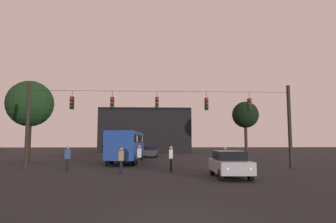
% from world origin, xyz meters
% --- Properties ---
extents(ground_plane, '(168.00, 168.00, 0.00)m').
position_xyz_m(ground_plane, '(0.00, 24.50, 0.00)').
color(ground_plane, black).
rests_on(ground_plane, ground).
extents(overhead_signal_span, '(20.56, 0.44, 6.53)m').
position_xyz_m(overhead_signal_span, '(-0.03, 14.95, 3.87)').
color(overhead_signal_span, black).
rests_on(overhead_signal_span, ground).
extents(city_bus, '(2.96, 11.09, 3.00)m').
position_xyz_m(city_bus, '(-3.25, 22.16, 1.87)').
color(city_bus, navy).
rests_on(city_bus, ground).
extents(car_near_right, '(1.93, 4.38, 1.52)m').
position_xyz_m(car_near_right, '(3.83, 9.15, 0.80)').
color(car_near_right, '#99999E').
rests_on(car_near_right, ground).
extents(car_far_left, '(2.21, 4.46, 1.52)m').
position_xyz_m(car_far_left, '(-1.06, 31.96, 0.80)').
color(car_far_left, '#2D2D33').
rests_on(car_far_left, ground).
extents(pedestrian_crossing_left, '(0.28, 0.39, 1.76)m').
position_xyz_m(pedestrian_crossing_left, '(0.62, 12.62, 1.00)').
color(pedestrian_crossing_left, black).
rests_on(pedestrian_crossing_left, ground).
extents(pedestrian_crossing_center, '(0.30, 0.40, 1.79)m').
position_xyz_m(pedestrian_crossing_center, '(-1.65, 14.61, 1.02)').
color(pedestrian_crossing_center, black).
rests_on(pedestrian_crossing_center, ground).
extents(pedestrian_crossing_right, '(0.33, 0.41, 1.64)m').
position_xyz_m(pedestrian_crossing_right, '(4.93, 14.88, 0.92)').
color(pedestrian_crossing_right, black).
rests_on(pedestrian_crossing_right, ground).
extents(pedestrian_near_bus, '(0.31, 0.40, 1.68)m').
position_xyz_m(pedestrian_near_bus, '(-2.69, 11.69, 0.95)').
color(pedestrian_near_bus, black).
rests_on(pedestrian_near_bus, ground).
extents(pedestrian_trailing, '(0.33, 0.41, 1.77)m').
position_xyz_m(pedestrian_trailing, '(-6.49, 12.89, 1.01)').
color(pedestrian_trailing, black).
rests_on(pedestrian_trailing, ground).
extents(corner_building, '(17.72, 12.48, 8.59)m').
position_xyz_m(corner_building, '(-2.28, 54.88, 4.30)').
color(corner_building, black).
rests_on(corner_building, ground).
extents(tree_left_silhouette, '(4.14, 4.14, 8.40)m').
position_xyz_m(tree_left_silhouette, '(13.85, 38.40, 6.27)').
color(tree_left_silhouette, '#2D2116').
rests_on(tree_left_silhouette, ground).
extents(tree_behind_building, '(4.74, 4.74, 8.37)m').
position_xyz_m(tree_behind_building, '(-13.41, 23.28, 5.96)').
color(tree_behind_building, black).
rests_on(tree_behind_building, ground).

